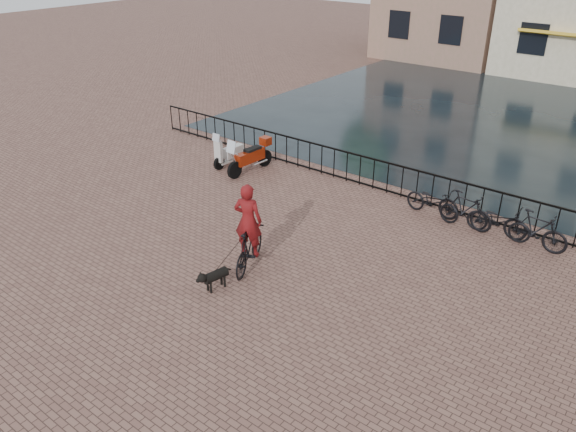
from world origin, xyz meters
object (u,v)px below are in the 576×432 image
Objects in this scene: dog at (216,278)px; scooter at (230,147)px; cyclist at (248,232)px; motorcycle at (250,153)px.

scooter is at bearing 141.51° from dog.
motorcycle is (-3.99, 4.51, -0.30)m from cyclist.
dog is at bearing -48.39° from scooter.
cyclist is 2.92× the size of dog.
scooter is (-4.97, 4.58, -0.32)m from cyclist.
cyclist is 1.34× the size of motorcycle.
motorcycle is (-4.01, 5.68, 0.39)m from dog.
dog is (0.02, -1.17, -0.69)m from cyclist.
dog is 0.62× the size of scooter.
motorcycle is at bearing -3.07° from scooter.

